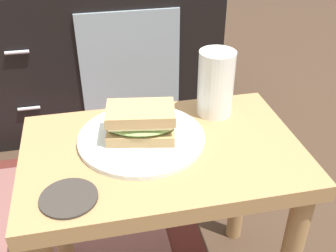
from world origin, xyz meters
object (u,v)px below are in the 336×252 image
(plate, at_px, (141,138))
(beer_glass, at_px, (216,84))
(tv_cabinet, at_px, (95,53))
(sandwich_front, at_px, (141,122))
(coaster, at_px, (69,198))

(plate, bearing_deg, beer_glass, 22.76)
(beer_glass, bearing_deg, plate, -157.24)
(beer_glass, bearing_deg, tv_cabinet, 105.83)
(plate, height_order, sandwich_front, sandwich_front)
(plate, xyz_separation_m, beer_glass, (0.18, 0.08, 0.07))
(sandwich_front, height_order, beer_glass, beer_glass)
(plate, height_order, beer_glass, beer_glass)
(sandwich_front, relative_size, coaster, 1.63)
(tv_cabinet, height_order, coaster, tv_cabinet)
(sandwich_front, distance_m, coaster, 0.21)
(coaster, bearing_deg, tv_cabinet, 85.12)
(sandwich_front, bearing_deg, beer_glass, 22.76)
(sandwich_front, xyz_separation_m, coaster, (-0.15, -0.15, -0.04))
(plate, relative_size, sandwich_front, 1.62)
(tv_cabinet, xyz_separation_m, plate, (0.06, -0.91, 0.17))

